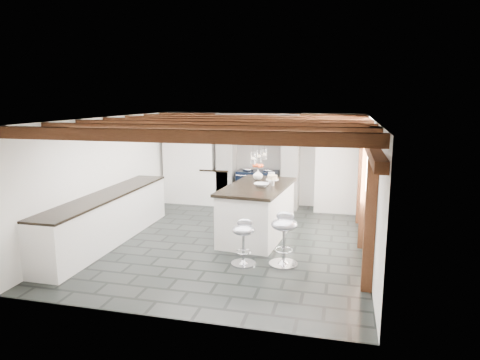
% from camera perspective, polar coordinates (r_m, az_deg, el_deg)
% --- Properties ---
extents(ground, '(6.00, 6.00, 0.00)m').
position_cam_1_polar(ground, '(8.21, -1.35, -8.05)').
color(ground, black).
rests_on(ground, ground).
extents(room_shell, '(6.00, 6.03, 6.00)m').
position_cam_1_polar(room_shell, '(9.43, -2.73, 1.13)').
color(room_shell, white).
rests_on(room_shell, ground).
extents(range_cooker, '(1.00, 0.63, 0.99)m').
position_cam_1_polar(range_cooker, '(10.60, 2.39, -1.06)').
color(range_cooker, black).
rests_on(range_cooker, ground).
extents(kitchen_island, '(1.28, 2.16, 1.36)m').
position_cam_1_polar(kitchen_island, '(8.29, 2.35, -4.07)').
color(kitchen_island, white).
rests_on(kitchen_island, ground).
extents(bar_stool_near, '(0.47, 0.47, 0.87)m').
position_cam_1_polar(bar_stool_near, '(6.93, 5.91, -7.03)').
color(bar_stool_near, silver).
rests_on(bar_stool_near, ground).
extents(bar_stool_far, '(0.44, 0.44, 0.75)m').
position_cam_1_polar(bar_stool_far, '(6.94, 0.47, -7.60)').
color(bar_stool_far, silver).
rests_on(bar_stool_far, ground).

